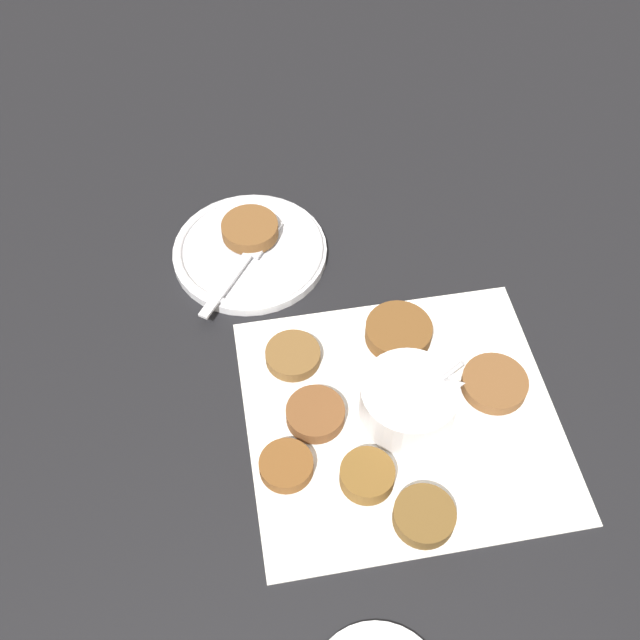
% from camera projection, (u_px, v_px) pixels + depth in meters
% --- Properties ---
extents(ground_plane, '(4.00, 4.00, 0.00)m').
position_uv_depth(ground_plane, '(417.00, 402.00, 0.83)').
color(ground_plane, black).
extents(napkin, '(0.35, 0.32, 0.00)m').
position_uv_depth(napkin, '(401.00, 416.00, 0.82)').
color(napkin, white).
rests_on(napkin, ground_plane).
extents(sauce_bowl, '(0.11, 0.11, 0.09)m').
position_uv_depth(sauce_bowl, '(409.00, 402.00, 0.80)').
color(sauce_bowl, silver).
rests_on(sauce_bowl, napkin).
extents(fritter_0, '(0.06, 0.06, 0.02)m').
position_uv_depth(fritter_0, '(367.00, 476.00, 0.77)').
color(fritter_0, brown).
rests_on(fritter_0, napkin).
extents(fritter_1, '(0.06, 0.06, 0.02)m').
position_uv_depth(fritter_1, '(316.00, 415.00, 0.81)').
color(fritter_1, brown).
rests_on(fritter_1, napkin).
extents(fritter_2, '(0.06, 0.06, 0.02)m').
position_uv_depth(fritter_2, '(286.00, 466.00, 0.77)').
color(fritter_2, brown).
rests_on(fritter_2, napkin).
extents(fritter_3, '(0.07, 0.07, 0.02)m').
position_uv_depth(fritter_3, '(495.00, 385.00, 0.83)').
color(fritter_3, brown).
rests_on(fritter_3, napkin).
extents(fritter_4, '(0.06, 0.06, 0.02)m').
position_uv_depth(fritter_4, '(424.00, 516.00, 0.74)').
color(fritter_4, brown).
rests_on(fritter_4, napkin).
extents(fritter_5, '(0.08, 0.08, 0.02)m').
position_uv_depth(fritter_5, '(402.00, 331.00, 0.87)').
color(fritter_5, brown).
rests_on(fritter_5, napkin).
extents(fritter_6, '(0.06, 0.06, 0.02)m').
position_uv_depth(fritter_6, '(293.00, 356.00, 0.86)').
color(fritter_6, brown).
rests_on(fritter_6, napkin).
extents(serving_plate, '(0.20, 0.20, 0.02)m').
position_uv_depth(serving_plate, '(250.00, 251.00, 0.96)').
color(serving_plate, silver).
rests_on(serving_plate, ground_plane).
extents(fritter_on_plate, '(0.07, 0.07, 0.02)m').
position_uv_depth(fritter_on_plate, '(250.00, 229.00, 0.95)').
color(fritter_on_plate, brown).
rests_on(fritter_on_plate, serving_plate).
extents(fork, '(0.12, 0.15, 0.00)m').
position_uv_depth(fork, '(247.00, 255.00, 0.94)').
color(fork, silver).
rests_on(fork, serving_plate).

